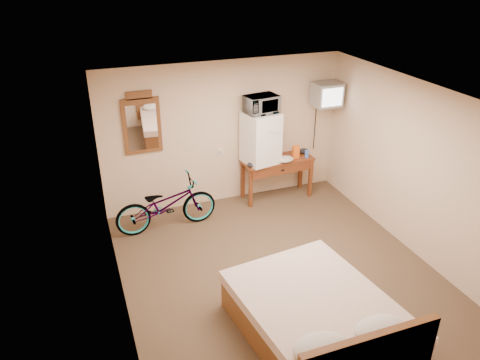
{
  "coord_description": "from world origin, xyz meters",
  "views": [
    {
      "loc": [
        -2.36,
        -4.85,
        4.05
      ],
      "look_at": [
        -0.24,
        0.88,
        1.06
      ],
      "focal_mm": 35.0,
      "sensor_mm": 36.0,
      "label": 1
    }
  ],
  "objects_px": {
    "bicycle": "(166,204)",
    "crt_television": "(326,94)",
    "desk": "(278,166)",
    "blue_cup": "(307,154)",
    "microwave": "(261,104)",
    "bed": "(320,321)",
    "mini_fridge": "(261,138)",
    "wall_mirror": "(142,124)"
  },
  "relations": [
    {
      "from": "bicycle",
      "to": "crt_television",
      "type": "bearing_deg",
      "value": -85.88
    },
    {
      "from": "desk",
      "to": "blue_cup",
      "type": "bearing_deg",
      "value": -7.94
    },
    {
      "from": "microwave",
      "to": "bed",
      "type": "xyz_separation_m",
      "value": [
        -0.68,
        -3.4,
        -1.49
      ]
    },
    {
      "from": "microwave",
      "to": "bed",
      "type": "relative_size",
      "value": 0.24
    },
    {
      "from": "desk",
      "to": "crt_television",
      "type": "relative_size",
      "value": 2.23
    },
    {
      "from": "mini_fridge",
      "to": "bicycle",
      "type": "relative_size",
      "value": 0.54
    },
    {
      "from": "mini_fridge",
      "to": "blue_cup",
      "type": "xyz_separation_m",
      "value": [
        0.85,
        -0.1,
        -0.38
      ]
    },
    {
      "from": "desk",
      "to": "mini_fridge",
      "type": "relative_size",
      "value": 1.44
    },
    {
      "from": "wall_mirror",
      "to": "bed",
      "type": "height_order",
      "value": "wall_mirror"
    },
    {
      "from": "desk",
      "to": "bed",
      "type": "bearing_deg",
      "value": -106.62
    },
    {
      "from": "blue_cup",
      "to": "bicycle",
      "type": "distance_m",
      "value": 2.67
    },
    {
      "from": "microwave",
      "to": "wall_mirror",
      "type": "distance_m",
      "value": 1.97
    },
    {
      "from": "desk",
      "to": "wall_mirror",
      "type": "xyz_separation_m",
      "value": [
        -2.28,
        0.27,
        0.98
      ]
    },
    {
      "from": "bicycle",
      "to": "bed",
      "type": "xyz_separation_m",
      "value": [
        1.09,
        -3.04,
        -0.13
      ]
    },
    {
      "from": "mini_fridge",
      "to": "crt_television",
      "type": "height_order",
      "value": "crt_television"
    },
    {
      "from": "desk",
      "to": "microwave",
      "type": "height_order",
      "value": "microwave"
    },
    {
      "from": "microwave",
      "to": "blue_cup",
      "type": "bearing_deg",
      "value": -15.47
    },
    {
      "from": "blue_cup",
      "to": "bed",
      "type": "xyz_separation_m",
      "value": [
        -1.53,
        -3.3,
        -0.52
      ]
    },
    {
      "from": "wall_mirror",
      "to": "bicycle",
      "type": "relative_size",
      "value": 0.63
    },
    {
      "from": "crt_television",
      "to": "bed",
      "type": "xyz_separation_m",
      "value": [
        -1.89,
        -3.4,
        -1.54
      ]
    },
    {
      "from": "mini_fridge",
      "to": "crt_television",
      "type": "relative_size",
      "value": 1.55
    },
    {
      "from": "mini_fridge",
      "to": "bicycle",
      "type": "xyz_separation_m",
      "value": [
        -1.77,
        -0.36,
        -0.77
      ]
    },
    {
      "from": "desk",
      "to": "bed",
      "type": "height_order",
      "value": "bed"
    },
    {
      "from": "mini_fridge",
      "to": "bed",
      "type": "xyz_separation_m",
      "value": [
        -0.68,
        -3.4,
        -0.9
      ]
    },
    {
      "from": "microwave",
      "to": "blue_cup",
      "type": "xyz_separation_m",
      "value": [
        0.85,
        -0.1,
        -0.97
      ]
    },
    {
      "from": "mini_fridge",
      "to": "bed",
      "type": "relative_size",
      "value": 0.41
    },
    {
      "from": "desk",
      "to": "bicycle",
      "type": "height_order",
      "value": "bicycle"
    },
    {
      "from": "microwave",
      "to": "crt_television",
      "type": "xyz_separation_m",
      "value": [
        1.21,
        -0.01,
        0.05
      ]
    },
    {
      "from": "blue_cup",
      "to": "mini_fridge",
      "type": "bearing_deg",
      "value": 173.29
    },
    {
      "from": "desk",
      "to": "crt_television",
      "type": "bearing_deg",
      "value": 1.27
    },
    {
      "from": "crt_television",
      "to": "bed",
      "type": "bearing_deg",
      "value": -119.06
    },
    {
      "from": "crt_television",
      "to": "bicycle",
      "type": "relative_size",
      "value": 0.35
    },
    {
      "from": "crt_television",
      "to": "mini_fridge",
      "type": "bearing_deg",
      "value": 179.62
    },
    {
      "from": "microwave",
      "to": "crt_television",
      "type": "bearing_deg",
      "value": -9.14
    },
    {
      "from": "desk",
      "to": "crt_television",
      "type": "distance_m",
      "value": 1.5
    },
    {
      "from": "desk",
      "to": "bed",
      "type": "relative_size",
      "value": 0.58
    },
    {
      "from": "blue_cup",
      "to": "crt_television",
      "type": "xyz_separation_m",
      "value": [
        0.36,
        0.09,
        1.02
      ]
    },
    {
      "from": "crt_television",
      "to": "wall_mirror",
      "type": "relative_size",
      "value": 0.56
    },
    {
      "from": "desk",
      "to": "blue_cup",
      "type": "height_order",
      "value": "blue_cup"
    },
    {
      "from": "blue_cup",
      "to": "bicycle",
      "type": "bearing_deg",
      "value": -174.3
    },
    {
      "from": "bed",
      "to": "mini_fridge",
      "type": "bearing_deg",
      "value": 78.76
    },
    {
      "from": "microwave",
      "to": "blue_cup",
      "type": "distance_m",
      "value": 1.3
    }
  ]
}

